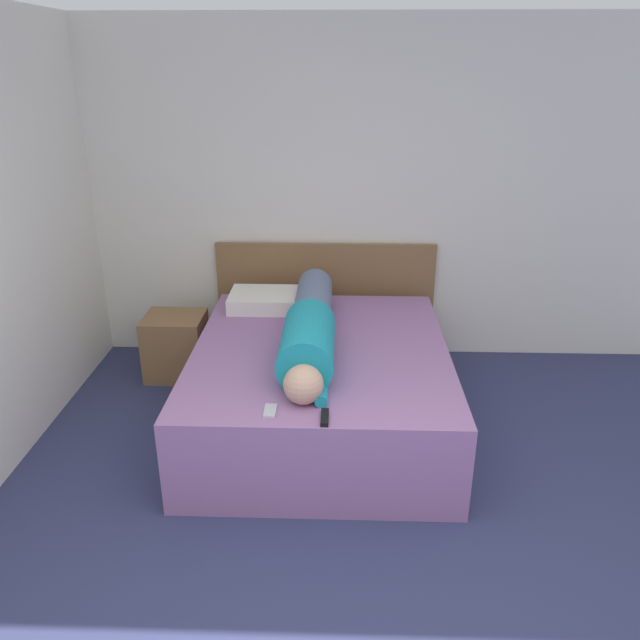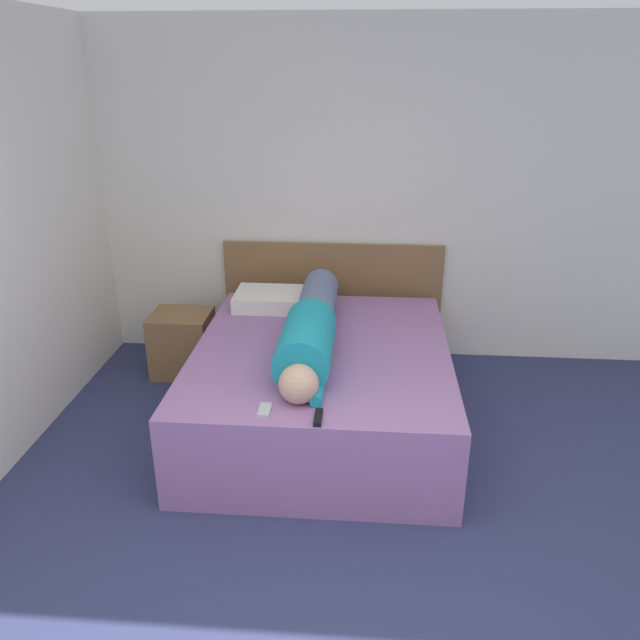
% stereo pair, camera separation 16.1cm
% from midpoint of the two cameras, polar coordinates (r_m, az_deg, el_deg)
% --- Properties ---
extents(wall_back, '(5.23, 0.06, 2.60)m').
position_cam_midpoint_polar(wall_back, '(4.92, 1.82, 11.20)').
color(wall_back, silver).
rests_on(wall_back, ground_plane).
extents(bed, '(1.63, 1.93, 0.57)m').
position_cam_midpoint_polar(bed, '(4.14, -1.05, -6.07)').
color(bed, '#936699').
rests_on(bed, ground_plane).
extents(headboard, '(1.75, 0.04, 0.94)m').
position_cam_midpoint_polar(headboard, '(5.09, -0.42, 1.87)').
color(headboard, brown).
rests_on(headboard, ground_plane).
extents(nightstand, '(0.45, 0.40, 0.49)m').
position_cam_midpoint_polar(nightstand, '(4.94, -13.93, -2.32)').
color(nightstand, brown).
rests_on(nightstand, ground_plane).
extents(person_lying, '(0.32, 1.66, 0.32)m').
position_cam_midpoint_polar(person_lying, '(3.92, -2.13, -0.86)').
color(person_lying, tan).
rests_on(person_lying, bed).
extents(pillow_near_headboard, '(0.64, 0.39, 0.12)m').
position_cam_midpoint_polar(pillow_near_headboard, '(4.66, -5.30, 1.81)').
color(pillow_near_headboard, silver).
rests_on(pillow_near_headboard, bed).
extents(tv_remote, '(0.04, 0.15, 0.02)m').
position_cam_midpoint_polar(tv_remote, '(3.24, -1.01, -8.92)').
color(tv_remote, black).
rests_on(tv_remote, bed).
extents(cell_phone, '(0.06, 0.13, 0.01)m').
position_cam_midpoint_polar(cell_phone, '(3.32, -5.98, -8.26)').
color(cell_phone, '#B2B7BC').
rests_on(cell_phone, bed).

